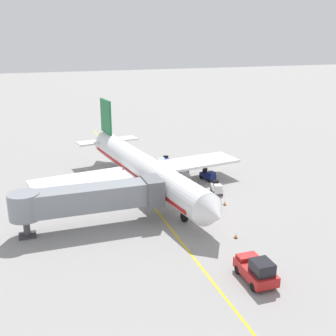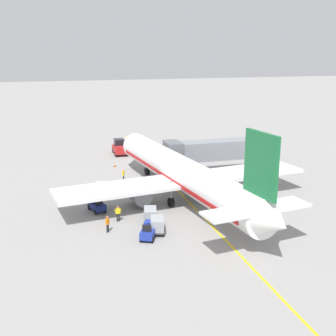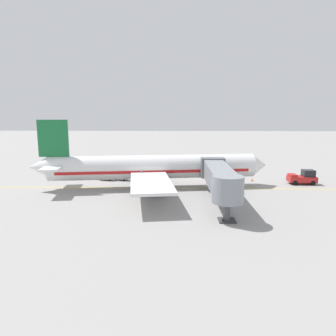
# 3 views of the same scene
# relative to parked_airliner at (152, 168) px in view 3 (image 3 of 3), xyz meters

# --- Properties ---
(ground_plane) EXTENTS (400.00, 400.00, 0.00)m
(ground_plane) POSITION_rel_parked_airliner_xyz_m (0.42, 0.22, -3.19)
(ground_plane) COLOR gray
(gate_lead_in_line) EXTENTS (0.24, 80.00, 0.01)m
(gate_lead_in_line) POSITION_rel_parked_airliner_xyz_m (0.42, 0.22, -3.18)
(gate_lead_in_line) COLOR gold
(gate_lead_in_line) RESTS_ON ground
(parked_airliner) EXTENTS (30.44, 37.30, 10.63)m
(parked_airliner) POSITION_rel_parked_airliner_xyz_m (0.00, 0.00, 0.00)
(parked_airliner) COLOR white
(parked_airliner) RESTS_ON ground
(jet_bridge) EXTENTS (16.74, 3.50, 4.98)m
(jet_bridge) POSITION_rel_parked_airliner_xyz_m (8.83, 9.27, 0.27)
(jet_bridge) COLOR gray
(jet_bridge) RESTS_ON ground
(pushback_tractor) EXTENTS (2.27, 4.43, 2.40)m
(pushback_tractor) POSITION_rel_parked_airliner_xyz_m (-3.23, 24.81, -2.09)
(pushback_tractor) COLOR #B21E1E
(pushback_tractor) RESTS_ON ground
(baggage_tug_lead) EXTENTS (1.90, 2.74, 1.62)m
(baggage_tug_lead) POSITION_rel_parked_airliner_xyz_m (-10.23, -0.94, -2.47)
(baggage_tug_lead) COLOR navy
(baggage_tug_lead) RESTS_ON ground
(baggage_tug_trailing) EXTENTS (2.15, 2.77, 1.62)m
(baggage_tug_trailing) POSITION_rel_parked_airliner_xyz_m (-6.34, -9.38, -2.47)
(baggage_tug_trailing) COLOR #1E339E
(baggage_tug_trailing) RESTS_ON ground
(baggage_tug_spare) EXTENTS (1.76, 2.70, 1.62)m
(baggage_tug_spare) POSITION_rel_parked_airliner_xyz_m (-9.11, 4.39, -2.47)
(baggage_tug_spare) COLOR silver
(baggage_tug_spare) RESTS_ON ground
(baggage_cart_front) EXTENTS (1.76, 2.98, 1.58)m
(baggage_cart_front) POSITION_rel_parked_airliner_xyz_m (-5.36, -5.95, -2.24)
(baggage_cart_front) COLOR #4C4C51
(baggage_cart_front) RESTS_ON ground
(baggage_cart_second_in_train) EXTENTS (1.76, 2.98, 1.58)m
(baggage_cart_second_in_train) POSITION_rel_parked_airliner_xyz_m (-5.33, -8.59, -2.24)
(baggage_cart_second_in_train) COLOR #4C4C51
(baggage_cart_second_in_train) RESTS_ON ground
(ground_crew_wing_walker) EXTENTS (0.36, 0.71, 1.69)m
(ground_crew_wing_walker) POSITION_rel_parked_airliner_xyz_m (-5.43, 9.11, -2.23)
(ground_crew_wing_walker) COLOR #232328
(ground_crew_wing_walker) RESTS_ON ground
(ground_crew_loader) EXTENTS (0.51, 0.63, 1.69)m
(ground_crew_loader) POSITION_rel_parked_airliner_xyz_m (-9.88, -7.04, -2.23)
(ground_crew_loader) COLOR #232328
(ground_crew_loader) RESTS_ON ground
(ground_crew_marshaller) EXTENTS (0.73, 0.25, 1.69)m
(ground_crew_marshaller) POSITION_rel_parked_airliner_xyz_m (-8.44, -4.55, -2.23)
(ground_crew_marshaller) COLOR #232328
(ground_crew_marshaller) RESTS_ON ground
(safety_cone_nose_left) EXTENTS (0.36, 0.36, 0.59)m
(safety_cone_nose_left) POSITION_rel_parked_airliner_xyz_m (-5.37, 16.99, -2.90)
(safety_cone_nose_left) COLOR black
(safety_cone_nose_left) RESTS_ON ground
(safety_cone_nose_right) EXTENTS (0.36, 0.36, 0.59)m
(safety_cone_nose_right) POSITION_rel_parked_airliner_xyz_m (-8.30, 8.48, -2.90)
(safety_cone_nose_right) COLOR black
(safety_cone_nose_right) RESTS_ON ground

